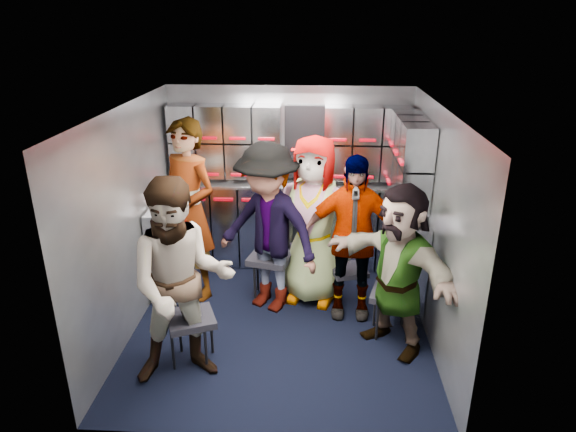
# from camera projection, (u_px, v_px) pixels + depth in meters

# --- Properties ---
(floor) EXTENTS (3.00, 3.00, 0.00)m
(floor) POSITION_uv_depth(u_px,v_px,m) (281.00, 321.00, 5.09)
(floor) COLOR black
(floor) RESTS_ON ground
(wall_back) EXTENTS (2.80, 0.04, 2.10)m
(wall_back) POSITION_uv_depth(u_px,v_px,m) (289.00, 176.00, 6.09)
(wall_back) COLOR gray
(wall_back) RESTS_ON ground
(wall_left) EXTENTS (0.04, 3.00, 2.10)m
(wall_left) POSITION_uv_depth(u_px,v_px,m) (131.00, 221.00, 4.78)
(wall_left) COLOR gray
(wall_left) RESTS_ON ground
(wall_right) EXTENTS (0.04, 3.00, 2.10)m
(wall_right) POSITION_uv_depth(u_px,v_px,m) (435.00, 227.00, 4.63)
(wall_right) COLOR gray
(wall_right) RESTS_ON ground
(ceiling) EXTENTS (2.80, 3.00, 0.02)m
(ceiling) POSITION_uv_depth(u_px,v_px,m) (280.00, 109.00, 4.31)
(ceiling) COLOR silver
(ceiling) RESTS_ON wall_back
(cart_bank_back) EXTENTS (2.68, 0.38, 0.99)m
(cart_bank_back) POSITION_uv_depth(u_px,v_px,m) (288.00, 225.00, 6.10)
(cart_bank_back) COLOR #A1A5B1
(cart_bank_back) RESTS_ON ground
(cart_bank_left) EXTENTS (0.38, 0.76, 0.99)m
(cart_bank_left) POSITION_uv_depth(u_px,v_px,m) (174.00, 249.00, 5.49)
(cart_bank_left) COLOR #A1A5B1
(cart_bank_left) RESTS_ON ground
(counter) EXTENTS (2.68, 0.42, 0.03)m
(counter) POSITION_uv_depth(u_px,v_px,m) (288.00, 184.00, 5.91)
(counter) COLOR #B5B7BC
(counter) RESTS_ON cart_bank_back
(locker_bank_back) EXTENTS (2.68, 0.28, 0.82)m
(locker_bank_back) POSITION_uv_depth(u_px,v_px,m) (289.00, 142.00, 5.79)
(locker_bank_back) COLOR #A1A5B1
(locker_bank_back) RESTS_ON wall_back
(locker_bank_right) EXTENTS (0.28, 1.00, 0.82)m
(locker_bank_right) POSITION_uv_depth(u_px,v_px,m) (410.00, 159.00, 5.12)
(locker_bank_right) COLOR #A1A5B1
(locker_bank_right) RESTS_ON wall_right
(right_cabinet) EXTENTS (0.28, 1.20, 1.00)m
(right_cabinet) POSITION_uv_depth(u_px,v_px,m) (403.00, 253.00, 5.39)
(right_cabinet) COLOR #A1A5B1
(right_cabinet) RESTS_ON ground
(coffee_niche) EXTENTS (0.46, 0.16, 0.84)m
(coffee_niche) POSITION_uv_depth(u_px,v_px,m) (305.00, 143.00, 5.85)
(coffee_niche) COLOR black
(coffee_niche) RESTS_ON wall_back
(red_latch_strip) EXTENTS (2.60, 0.02, 0.03)m
(red_latch_strip) POSITION_uv_depth(u_px,v_px,m) (287.00, 201.00, 5.78)
(red_latch_strip) COLOR #B5000F
(red_latch_strip) RESTS_ON cart_bank_back
(jump_seat_near_left) EXTENTS (0.50, 0.49, 0.46)m
(jump_seat_near_left) POSITION_uv_depth(u_px,v_px,m) (191.00, 321.00, 4.37)
(jump_seat_near_left) COLOR black
(jump_seat_near_left) RESTS_ON ground
(jump_seat_mid_left) EXTENTS (0.50, 0.48, 0.49)m
(jump_seat_mid_left) POSITION_uv_depth(u_px,v_px,m) (270.00, 260.00, 5.38)
(jump_seat_mid_left) COLOR black
(jump_seat_mid_left) RESTS_ON ground
(jump_seat_center) EXTENTS (0.51, 0.49, 0.49)m
(jump_seat_center) POSITION_uv_depth(u_px,v_px,m) (313.00, 253.00, 5.54)
(jump_seat_center) COLOR black
(jump_seat_center) RESTS_ON ground
(jump_seat_mid_right) EXTENTS (0.42, 0.41, 0.41)m
(jump_seat_mid_right) POSITION_uv_depth(u_px,v_px,m) (348.00, 272.00, 5.29)
(jump_seat_mid_right) COLOR black
(jump_seat_mid_right) RESTS_ON ground
(jump_seat_near_right) EXTENTS (0.46, 0.45, 0.45)m
(jump_seat_near_right) POSITION_uv_depth(u_px,v_px,m) (392.00, 297.00, 4.76)
(jump_seat_near_right) COLOR black
(jump_seat_near_right) RESTS_ON ground
(attendant_standing) EXTENTS (0.83, 0.75, 1.91)m
(attendant_standing) POSITION_uv_depth(u_px,v_px,m) (189.00, 211.00, 5.26)
(attendant_standing) COLOR black
(attendant_standing) RESTS_ON ground
(attendant_arc_a) EXTENTS (0.99, 0.86, 1.74)m
(attendant_arc_a) POSITION_uv_depth(u_px,v_px,m) (182.00, 284.00, 4.03)
(attendant_arc_a) COLOR black
(attendant_arc_a) RESTS_ON ground
(attendant_arc_b) EXTENTS (1.29, 1.11, 1.74)m
(attendant_arc_b) POSITION_uv_depth(u_px,v_px,m) (268.00, 229.00, 5.06)
(attendant_arc_b) COLOR black
(attendant_arc_b) RESTS_ON ground
(attendant_arc_c) EXTENTS (0.97, 0.76, 1.76)m
(attendant_arc_c) POSITION_uv_depth(u_px,v_px,m) (313.00, 221.00, 5.20)
(attendant_arc_c) COLOR black
(attendant_arc_c) RESTS_ON ground
(attendant_arc_d) EXTENTS (0.99, 0.44, 1.66)m
(attendant_arc_d) POSITION_uv_depth(u_px,v_px,m) (351.00, 238.00, 4.95)
(attendant_arc_d) COLOR black
(attendant_arc_d) RESTS_ON ground
(attendant_arc_e) EXTENTS (1.30, 1.38, 1.56)m
(attendant_arc_e) POSITION_uv_depth(u_px,v_px,m) (398.00, 269.00, 4.46)
(attendant_arc_e) COLOR black
(attendant_arc_e) RESTS_ON ground
(bottle_left) EXTENTS (0.07, 0.07, 0.26)m
(bottle_left) POSITION_uv_depth(u_px,v_px,m) (263.00, 173.00, 5.83)
(bottle_left) COLOR white
(bottle_left) RESTS_ON counter
(bottle_mid) EXTENTS (0.07, 0.07, 0.24)m
(bottle_mid) POSITION_uv_depth(u_px,v_px,m) (281.00, 174.00, 5.82)
(bottle_mid) COLOR white
(bottle_mid) RESTS_ON counter
(bottle_right) EXTENTS (0.07, 0.07, 0.24)m
(bottle_right) POSITION_uv_depth(u_px,v_px,m) (325.00, 175.00, 5.79)
(bottle_right) COLOR white
(bottle_right) RESTS_ON counter
(cup_left) EXTENTS (0.08, 0.08, 0.10)m
(cup_left) POSITION_uv_depth(u_px,v_px,m) (261.00, 180.00, 5.85)
(cup_left) COLOR beige
(cup_left) RESTS_ON counter
(cup_right) EXTENTS (0.07, 0.07, 0.10)m
(cup_right) POSITION_uv_depth(u_px,v_px,m) (399.00, 182.00, 5.76)
(cup_right) COLOR beige
(cup_right) RESTS_ON counter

